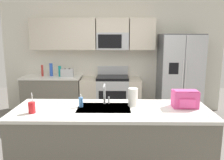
{
  "coord_description": "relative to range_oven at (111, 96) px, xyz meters",
  "views": [
    {
      "loc": [
        0.06,
        -3.36,
        1.83
      ],
      "look_at": [
        0.0,
        0.6,
        1.05
      ],
      "focal_mm": 36.86,
      "sensor_mm": 36.0,
      "label": 1
    }
  ],
  "objects": [
    {
      "name": "ground_plane",
      "position": [
        0.04,
        -1.8,
        -0.44
      ],
      "size": [
        9.0,
        9.0,
        0.0
      ],
      "primitive_type": "plane",
      "color": "#66605B",
      "rests_on": "ground"
    },
    {
      "name": "kitchen_wall_unit",
      "position": [
        -0.1,
        0.28,
        1.03
      ],
      "size": [
        5.2,
        0.43,
        2.6
      ],
      "color": "silver",
      "rests_on": "ground"
    },
    {
      "name": "back_counter",
      "position": [
        -1.36,
        -0.0,
        0.01
      ],
      "size": [
        1.34,
        0.63,
        0.9
      ],
      "color": "slate",
      "rests_on": "ground"
    },
    {
      "name": "range_oven",
      "position": [
        0.0,
        0.0,
        0.0
      ],
      "size": [
        1.36,
        0.61,
        1.1
      ],
      "color": "#B7BABF",
      "rests_on": "ground"
    },
    {
      "name": "refrigerator",
      "position": [
        1.53,
        -0.07,
        0.48
      ],
      "size": [
        0.9,
        0.76,
        1.85
      ],
      "color": "#4C4F54",
      "rests_on": "ground"
    },
    {
      "name": "island_counter",
      "position": [
        0.05,
        -2.35,
        0.01
      ],
      "size": [
        2.51,
        0.89,
        0.9
      ],
      "color": "slate",
      "rests_on": "ground"
    },
    {
      "name": "toaster",
      "position": [
        -0.98,
        -0.05,
        0.55
      ],
      "size": [
        0.28,
        0.16,
        0.18
      ],
      "color": "#B7BABF",
      "rests_on": "back_counter"
    },
    {
      "name": "pepper_mill",
      "position": [
        -1.57,
        -0.0,
        0.58
      ],
      "size": [
        0.05,
        0.05,
        0.26
      ],
      "primitive_type": "cylinder",
      "color": "#B2332D",
      "rests_on": "back_counter"
    },
    {
      "name": "bottle_teal",
      "position": [
        -1.16,
        -0.03,
        0.58
      ],
      "size": [
        0.07,
        0.07,
        0.24
      ],
      "primitive_type": "cylinder",
      "color": "teal",
      "rests_on": "back_counter"
    },
    {
      "name": "bottle_blue",
      "position": [
        -1.37,
        0.02,
        0.6
      ],
      "size": [
        0.07,
        0.07,
        0.29
      ],
      "primitive_type": "cylinder",
      "color": "blue",
      "rests_on": "back_counter"
    },
    {
      "name": "sink_faucet",
      "position": [
        -0.04,
        -2.16,
        0.62
      ],
      "size": [
        0.08,
        0.21,
        0.28
      ],
      "color": "#B7BABF",
      "rests_on": "island_counter"
    },
    {
      "name": "drink_cup_red",
      "position": [
        -0.91,
        -2.52,
        0.53
      ],
      "size": [
        0.08,
        0.08,
        0.26
      ],
      "color": "red",
      "rests_on": "island_counter"
    },
    {
      "name": "soap_dispenser",
      "position": [
        -0.35,
        -2.28,
        0.53
      ],
      "size": [
        0.06,
        0.06,
        0.17
      ],
      "color": "#4C8CD8",
      "rests_on": "island_counter"
    },
    {
      "name": "paper_towel_roll",
      "position": [
        0.34,
        -2.22,
        0.58
      ],
      "size": [
        0.12,
        0.12,
        0.24
      ],
      "primitive_type": "cylinder",
      "color": "white",
      "rests_on": "island_counter"
    },
    {
      "name": "backpack",
      "position": [
        1.01,
        -2.27,
        0.57
      ],
      "size": [
        0.32,
        0.22,
        0.23
      ],
      "color": "#EA4C93",
      "rests_on": "island_counter"
    }
  ]
}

